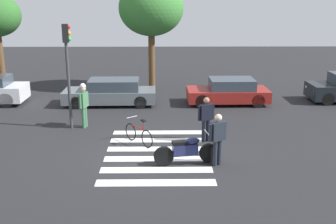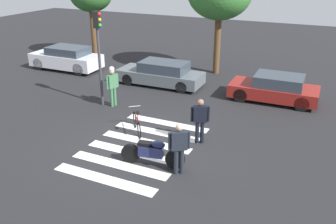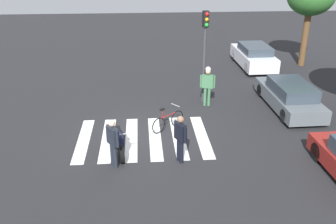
# 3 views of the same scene
# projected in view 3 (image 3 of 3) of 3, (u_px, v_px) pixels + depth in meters

# --- Properties ---
(ground_plane) EXTENTS (60.00, 60.00, 0.00)m
(ground_plane) POSITION_uv_depth(u_px,v_px,m) (143.00, 138.00, 14.13)
(ground_plane) COLOR #232326
(police_motorcycle) EXTENTS (2.12, 0.68, 1.03)m
(police_motorcycle) POSITION_uv_depth(u_px,v_px,m) (119.00, 140.00, 13.01)
(police_motorcycle) COLOR black
(police_motorcycle) RESTS_ON ground_plane
(leaning_bicycle) EXTENTS (1.08, 1.32, 0.99)m
(leaning_bicycle) POSITION_uv_depth(u_px,v_px,m) (168.00, 121.00, 14.67)
(leaning_bicycle) COLOR black
(leaning_bicycle) RESTS_ON ground_plane
(officer_on_foot) EXTENTS (0.62, 0.39, 1.69)m
(officer_on_foot) POSITION_uv_depth(u_px,v_px,m) (180.00, 136.00, 12.20)
(officer_on_foot) COLOR black
(officer_on_foot) RESTS_ON ground_plane
(officer_by_motorcycle) EXTENTS (0.58, 0.43, 1.70)m
(officer_by_motorcycle) POSITION_uv_depth(u_px,v_px,m) (113.00, 140.00, 11.91)
(officer_by_motorcycle) COLOR #1E232D
(officer_by_motorcycle) RESTS_ON ground_plane
(pedestrian_bystander) EXTENTS (0.33, 0.67, 1.85)m
(pedestrian_bystander) POSITION_uv_depth(u_px,v_px,m) (208.00, 83.00, 16.64)
(pedestrian_bystander) COLOR #3F724C
(pedestrian_bystander) RESTS_ON ground_plane
(crosswalk_stripes) EXTENTS (3.51, 4.95, 0.01)m
(crosswalk_stripes) POSITION_uv_depth(u_px,v_px,m) (143.00, 138.00, 14.13)
(crosswalk_stripes) COLOR silver
(crosswalk_stripes) RESTS_ON ground_plane
(car_white_van) EXTENTS (4.30, 1.81, 1.40)m
(car_white_van) POSITION_uv_depth(u_px,v_px,m) (254.00, 56.00, 22.32)
(car_white_van) COLOR black
(car_white_van) RESTS_ON ground_plane
(car_grey_coupe) EXTENTS (4.53, 1.77, 1.27)m
(car_grey_coupe) POSITION_uv_depth(u_px,v_px,m) (289.00, 96.00, 16.49)
(car_grey_coupe) COLOR black
(car_grey_coupe) RESTS_ON ground_plane
(traffic_light_pole) EXTENTS (0.35, 0.28, 4.18)m
(traffic_light_pole) POSITION_uv_depth(u_px,v_px,m) (205.00, 42.00, 16.40)
(traffic_light_pole) COLOR #38383D
(traffic_light_pole) RESTS_ON ground_plane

